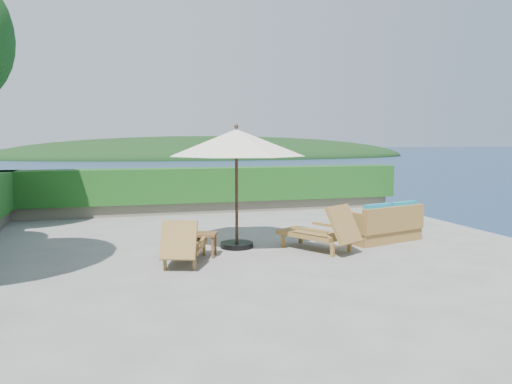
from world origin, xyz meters
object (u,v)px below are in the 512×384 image
object	(u,v)px
patio_umbrella	(236,144)
lounge_left	(184,245)
side_table	(205,237)
lounge_right	(322,231)
wicker_loveseat	(382,226)

from	to	relation	value
patio_umbrella	lounge_left	size ratio (longest dim) A/B	2.15
patio_umbrella	lounge_left	distance (m)	2.39
side_table	lounge_left	bearing A→B (deg)	-133.99
lounge_right	lounge_left	bearing A→B (deg)	156.21
lounge_right	side_table	distance (m)	2.30
lounge_right	side_table	bearing A→B (deg)	145.57
lounge_left	wicker_loveseat	size ratio (longest dim) A/B	0.81
patio_umbrella	side_table	xyz separation A→B (m)	(-0.75, -0.59, -1.74)
lounge_left	wicker_loveseat	world-z (taller)	wicker_loveseat
lounge_left	lounge_right	size ratio (longest dim) A/B	0.89
lounge_left	lounge_right	world-z (taller)	lounge_right
patio_umbrella	lounge_right	bearing A→B (deg)	-26.13
lounge_left	patio_umbrella	bearing A→B (deg)	59.67
patio_umbrella	wicker_loveseat	size ratio (longest dim) A/B	1.73
lounge_left	side_table	bearing A→B (deg)	64.23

